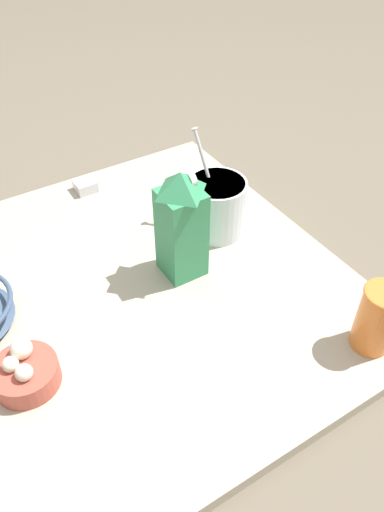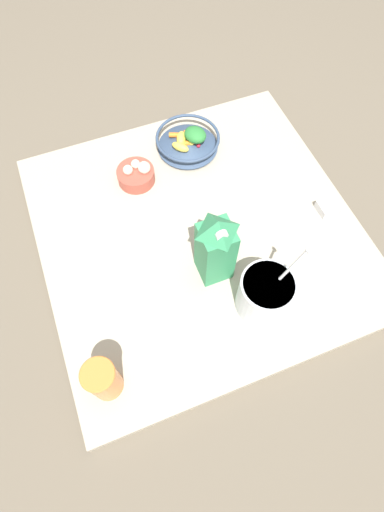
{
  "view_description": "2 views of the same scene",
  "coord_description": "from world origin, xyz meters",
  "px_view_note": "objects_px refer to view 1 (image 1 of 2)",
  "views": [
    {
      "loc": [
        -0.71,
        0.27,
        0.8
      ],
      "look_at": [
        -0.07,
        -0.13,
        0.12
      ],
      "focal_mm": 35.0,
      "sensor_mm": 36.0,
      "label": 1
    },
    {
      "loc": [
        -0.25,
        -0.58,
        1.05
      ],
      "look_at": [
        -0.07,
        -0.12,
        0.11
      ],
      "focal_mm": 28.0,
      "sensor_mm": 36.0,
      "label": 2
    }
  ],
  "objects_px": {
    "yogurt_tub": "(216,204)",
    "spice_jar": "(85,186)",
    "milk_carton": "(181,225)",
    "garlic_bowl": "(25,372)",
    "drinking_cup": "(378,318)"
  },
  "relations": [
    {
      "from": "yogurt_tub",
      "to": "spice_jar",
      "type": "bearing_deg",
      "value": 32.31
    },
    {
      "from": "milk_carton",
      "to": "garlic_bowl",
      "type": "xyz_separation_m",
      "value": [
        -0.1,
        0.38,
        -0.1
      ]
    },
    {
      "from": "yogurt_tub",
      "to": "spice_jar",
      "type": "xyz_separation_m",
      "value": [
        0.32,
        0.2,
        -0.06
      ]
    },
    {
      "from": "spice_jar",
      "to": "garlic_bowl",
      "type": "xyz_separation_m",
      "value": [
        -0.5,
        0.32,
        0.01
      ]
    },
    {
      "from": "yogurt_tub",
      "to": "drinking_cup",
      "type": "bearing_deg",
      "value": -172.84
    },
    {
      "from": "milk_carton",
      "to": "garlic_bowl",
      "type": "distance_m",
      "value": 0.41
    },
    {
      "from": "spice_jar",
      "to": "garlic_bowl",
      "type": "distance_m",
      "value": 0.6
    },
    {
      "from": "milk_carton",
      "to": "garlic_bowl",
      "type": "relative_size",
      "value": 2.14
    },
    {
      "from": "spice_jar",
      "to": "garlic_bowl",
      "type": "relative_size",
      "value": 0.46
    },
    {
      "from": "garlic_bowl",
      "to": "drinking_cup",
      "type": "bearing_deg",
      "value": -114.13
    },
    {
      "from": "drinking_cup",
      "to": "spice_jar",
      "type": "distance_m",
      "value": 0.81
    },
    {
      "from": "drinking_cup",
      "to": "spice_jar",
      "type": "bearing_deg",
      "value": 18.68
    },
    {
      "from": "drinking_cup",
      "to": "spice_jar",
      "type": "xyz_separation_m",
      "value": [
        0.77,
        0.26,
        -0.06
      ]
    },
    {
      "from": "milk_carton",
      "to": "yogurt_tub",
      "type": "bearing_deg",
      "value": -60.67
    },
    {
      "from": "milk_carton",
      "to": "spice_jar",
      "type": "bearing_deg",
      "value": 8.55
    }
  ]
}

